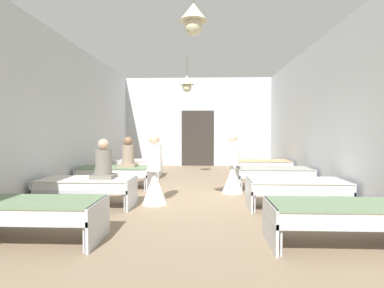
% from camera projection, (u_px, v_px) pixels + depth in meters
% --- Properties ---
extents(ground_plane, '(6.90, 12.87, 0.10)m').
position_uv_depth(ground_plane, '(192.00, 199.00, 6.90)').
color(ground_plane, '#8C755B').
extents(room_shell, '(6.70, 12.47, 3.82)m').
position_uv_depth(room_shell, '(194.00, 117.00, 8.17)').
color(room_shell, silver).
rests_on(room_shell, ground).
extents(bed_left_row_0, '(1.90, 0.84, 0.57)m').
position_uv_depth(bed_left_row_0, '(32.00, 210.00, 4.12)').
color(bed_left_row_0, '#B7BCC1').
rests_on(bed_left_row_0, ground).
extents(bed_right_row_0, '(1.90, 0.84, 0.57)m').
position_uv_depth(bed_right_row_0, '(341.00, 214.00, 3.94)').
color(bed_right_row_0, '#B7BCC1').
rests_on(bed_right_row_0, ground).
extents(bed_left_row_1, '(1.90, 0.84, 0.57)m').
position_uv_depth(bed_left_row_1, '(87.00, 185.00, 6.01)').
color(bed_left_row_1, '#B7BCC1').
rests_on(bed_left_row_1, ground).
extents(bed_right_row_1, '(1.90, 0.84, 0.57)m').
position_uv_depth(bed_right_row_1, '(296.00, 187.00, 5.84)').
color(bed_right_row_1, '#B7BCC1').
rests_on(bed_right_row_1, ground).
extents(bed_left_row_2, '(1.90, 0.84, 0.57)m').
position_uv_depth(bed_left_row_2, '(115.00, 172.00, 7.91)').
color(bed_left_row_2, '#B7BCC1').
rests_on(bed_left_row_2, ground).
extents(bed_right_row_2, '(1.90, 0.84, 0.57)m').
position_uv_depth(bed_right_row_2, '(274.00, 173.00, 7.74)').
color(bed_right_row_2, '#B7BCC1').
rests_on(bed_right_row_2, ground).
extents(bed_left_row_3, '(1.90, 0.84, 0.57)m').
position_uv_depth(bed_left_row_3, '(132.00, 164.00, 9.81)').
color(bed_left_row_3, '#B7BCC1').
rests_on(bed_left_row_3, ground).
extents(bed_right_row_3, '(1.90, 0.84, 0.57)m').
position_uv_depth(bed_right_row_3, '(260.00, 164.00, 9.63)').
color(bed_right_row_3, '#B7BCC1').
rests_on(bed_right_row_3, ground).
extents(nurse_near_aisle, '(0.52, 0.52, 1.49)m').
position_uv_depth(nurse_near_aisle, '(155.00, 179.00, 6.21)').
color(nurse_near_aisle, white).
rests_on(nurse_near_aisle, ground).
extents(nurse_mid_aisle, '(0.52, 0.52, 1.49)m').
position_uv_depth(nurse_mid_aisle, '(233.00, 171.00, 7.34)').
color(nurse_mid_aisle, white).
rests_on(nurse_mid_aisle, ground).
extents(patient_seated_primary, '(0.44, 0.44, 0.80)m').
position_uv_depth(patient_seated_primary, '(104.00, 164.00, 6.00)').
color(patient_seated_primary, slate).
rests_on(patient_seated_primary, bed_left_row_1).
extents(patient_seated_secondary, '(0.44, 0.44, 0.80)m').
position_uv_depth(patient_seated_secondary, '(128.00, 156.00, 7.93)').
color(patient_seated_secondary, gray).
rests_on(patient_seated_secondary, bed_left_row_2).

